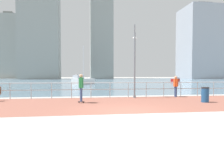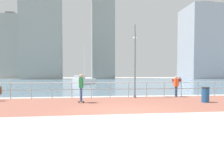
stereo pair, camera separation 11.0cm
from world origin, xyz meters
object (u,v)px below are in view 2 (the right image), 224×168
Objects in this scene: skateboarder at (81,86)px; sailboat_blue at (84,81)px; sailboat_ivory at (177,80)px; bystander at (176,85)px; lamppost at (135,58)px; trash_bin at (205,95)px.

skateboarder is 24.41m from sailboat_blue.
bystander is at bearing -115.51° from sailboat_ivory.
sailboat_blue is at bearing 99.45° from lamppost.
sailboat_ivory is at bearing 64.49° from bystander.
sailboat_blue is (0.18, 24.40, -0.38)m from skateboarder.
skateboarder is at bearing -122.41° from sailboat_ivory.
lamppost is at bearing 30.77° from skateboarder.
lamppost is at bearing -178.40° from bystander.
sailboat_ivory is (20.17, 35.56, -2.49)m from lamppost.
bystander reaches higher than trash_bin.
lamppost reaches higher than sailboat_ivory.
trash_bin is 42.08m from sailboat_ivory.
bystander is 0.35× the size of sailboat_ivory.
trash_bin is (7.47, -0.83, -0.56)m from skateboarder.
lamppost is 0.77× the size of sailboat_blue.
lamppost reaches higher than skateboarder.
sailboat_blue reaches higher than sailboat_ivory.
sailboat_blue reaches higher than lamppost.
lamppost is at bearing -80.55° from sailboat_blue.
lamppost is 1.15× the size of sailboat_ivory.
bystander is at bearing 96.44° from trash_bin.
sailboat_ivory is at bearing 29.43° from sailboat_blue.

